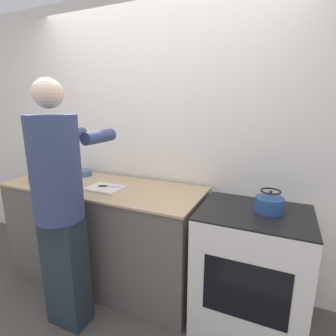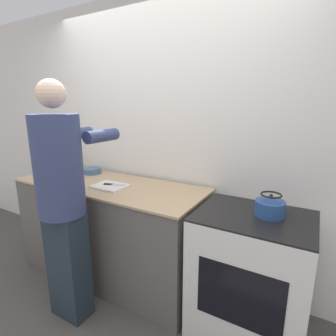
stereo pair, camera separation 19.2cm
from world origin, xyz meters
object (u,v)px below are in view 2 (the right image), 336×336
(cutting_board, at_px, (110,186))
(knife, at_px, (114,185))
(oven, at_px, (249,276))
(kettle, at_px, (270,207))
(bowl_prep, at_px, (92,171))
(canister_jar, at_px, (63,161))
(person, at_px, (63,197))

(cutting_board, distance_m, knife, 0.04)
(oven, xyz_separation_m, kettle, (0.09, 0.04, 0.53))
(oven, relative_size, bowl_prep, 4.86)
(knife, relative_size, kettle, 1.05)
(bowl_prep, bearing_deg, kettle, -6.02)
(bowl_prep, distance_m, canister_jar, 0.41)
(cutting_board, relative_size, kettle, 1.52)
(cutting_board, xyz_separation_m, canister_jar, (-0.88, 0.24, 0.08))
(oven, relative_size, knife, 4.61)
(person, relative_size, kettle, 9.42)
(person, relative_size, bowl_prep, 9.47)
(oven, bearing_deg, bowl_prep, 172.35)
(kettle, height_order, canister_jar, canister_jar)
(knife, bearing_deg, canister_jar, 149.86)
(oven, distance_m, knife, 1.29)
(kettle, bearing_deg, oven, -154.69)
(oven, relative_size, person, 0.51)
(person, bearing_deg, bowl_prep, 122.12)
(kettle, bearing_deg, person, -157.88)
(knife, height_order, kettle, kettle)
(bowl_prep, bearing_deg, oven, -7.65)
(kettle, xyz_separation_m, bowl_prep, (-1.79, 0.19, -0.03))
(oven, relative_size, cutting_board, 3.18)
(bowl_prep, relative_size, canister_jar, 1.02)
(oven, height_order, cutting_board, cutting_board)
(person, distance_m, knife, 0.49)
(kettle, bearing_deg, knife, -177.64)
(canister_jar, bearing_deg, kettle, -4.03)
(knife, distance_m, canister_jar, 0.94)
(cutting_board, bearing_deg, oven, 1.90)
(person, distance_m, canister_jar, 1.11)
(cutting_board, distance_m, kettle, 1.31)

